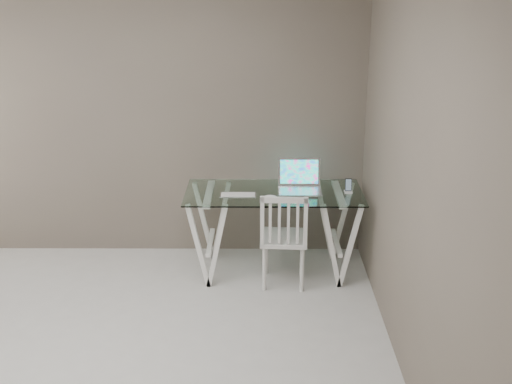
# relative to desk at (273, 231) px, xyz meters

# --- Properties ---
(room) EXTENTS (4.50, 4.52, 2.71)m
(room) POSITION_rel_desk_xyz_m (-1.24, -1.75, 1.33)
(room) COLOR #B6B4AF
(room) RESTS_ON ground
(desk) EXTENTS (1.50, 0.70, 0.75)m
(desk) POSITION_rel_desk_xyz_m (0.00, 0.00, 0.00)
(desk) COLOR silver
(desk) RESTS_ON ground
(chair) EXTENTS (0.40, 0.40, 0.84)m
(chair) POSITION_rel_desk_xyz_m (0.08, -0.27, 0.08)
(chair) COLOR silver
(chair) RESTS_ON ground
(laptop) EXTENTS (0.36, 0.32, 0.25)m
(laptop) POSITION_rel_desk_xyz_m (0.22, 0.06, 0.42)
(laptop) COLOR silver
(laptop) RESTS_ON desk
(keyboard) EXTENTS (0.30, 0.13, 0.01)m
(keyboard) POSITION_rel_desk_xyz_m (-0.30, -0.09, 0.37)
(keyboard) COLOR silver
(keyboard) RESTS_ON desk
(mouse) EXTENTS (0.11, 0.07, 0.04)m
(mouse) POSITION_rel_desk_xyz_m (-0.03, -0.18, 0.38)
(mouse) COLOR white
(mouse) RESTS_ON desk
(phone_dock) EXTENTS (0.07, 0.07, 0.12)m
(phone_dock) POSITION_rel_desk_xyz_m (0.63, -0.02, 0.40)
(phone_dock) COLOR white
(phone_dock) RESTS_ON desk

